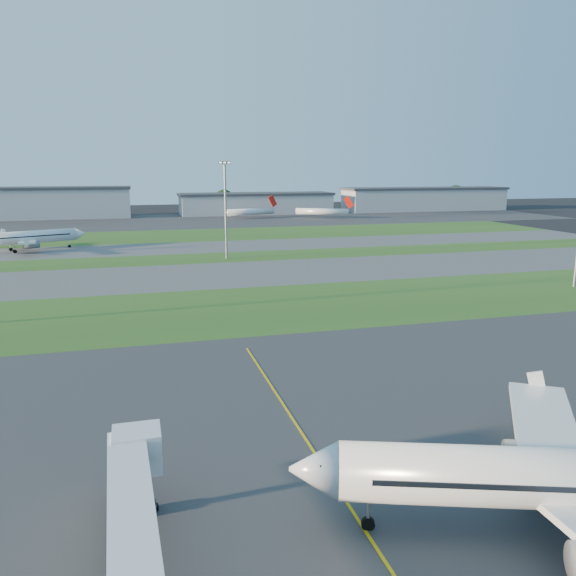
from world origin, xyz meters
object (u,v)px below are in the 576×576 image
object	(u,v)px
light_mast_centre	(225,203)
airliner_taxiing	(23,238)
mini_jet_near	(251,212)
jet_bridge	(134,568)
mini_jet_far	(322,211)

from	to	relation	value
light_mast_centre	airliner_taxiing	bearing A→B (deg)	152.24
light_mast_centre	mini_jet_near	bearing A→B (deg)	75.37
jet_bridge	mini_jet_near	xyz separation A→B (m)	(56.49, 244.61, -0.73)
jet_bridge	mini_jet_far	distance (m)	252.90
mini_jet_far	mini_jet_near	bearing A→B (deg)	-164.31
jet_bridge	mini_jet_far	size ratio (longest dim) A/B	1.05
jet_bridge	mini_jet_near	world-z (taller)	mini_jet_near
mini_jet_near	jet_bridge	bearing A→B (deg)	-121.40
airliner_taxiing	mini_jet_near	xyz separation A→B (m)	(87.05, 92.22, -0.70)
mini_jet_near	light_mast_centre	xyz separation A→B (m)	(-31.68, -121.37, 11.53)
mini_jet_far	light_mast_centre	world-z (taller)	light_mast_centre
airliner_taxiing	light_mast_centre	world-z (taller)	light_mast_centre
mini_jet_near	mini_jet_far	size ratio (longest dim) A/B	1.08
airliner_taxiing	jet_bridge	bearing A→B (deg)	79.17
jet_bridge	light_mast_centre	distance (m)	126.17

